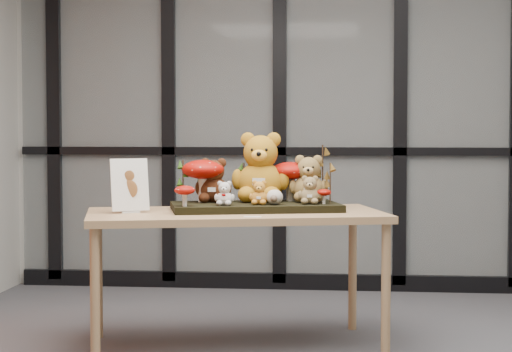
# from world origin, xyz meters

# --- Properties ---
(room_shell) EXTENTS (5.00, 5.00, 5.00)m
(room_shell) POSITION_xyz_m (0.00, 0.00, 1.68)
(room_shell) COLOR #B8B6AE
(room_shell) RESTS_ON floor
(glass_partition) EXTENTS (4.90, 0.06, 2.78)m
(glass_partition) POSITION_xyz_m (-0.00, 2.47, 1.42)
(glass_partition) COLOR #2D383F
(glass_partition) RESTS_ON floor
(display_table) EXTENTS (1.77, 1.19, 0.76)m
(display_table) POSITION_xyz_m (-0.55, 0.57, 0.70)
(display_table) COLOR tan
(display_table) RESTS_ON floor
(diorama_tray) EXTENTS (1.02, 0.68, 0.04)m
(diorama_tray) POSITION_xyz_m (-0.45, 0.66, 0.78)
(diorama_tray) COLOR black
(diorama_tray) RESTS_ON display_table
(bear_pooh_yellow) EXTENTS (0.40, 0.38, 0.44)m
(bear_pooh_yellow) POSITION_xyz_m (-0.43, 0.80, 1.02)
(bear_pooh_yellow) COLOR #B27718
(bear_pooh_yellow) RESTS_ON diorama_tray
(bear_brown_medium) EXTENTS (0.25, 0.24, 0.28)m
(bear_brown_medium) POSITION_xyz_m (-0.69, 0.72, 0.94)
(bear_brown_medium) COLOR #411E0E
(bear_brown_medium) RESTS_ON diorama_tray
(bear_tan_back) EXTENTS (0.27, 0.25, 0.29)m
(bear_tan_back) POSITION_xyz_m (-0.15, 0.80, 0.95)
(bear_tan_back) COLOR olive
(bear_tan_back) RESTS_ON diorama_tray
(bear_small_yellow) EXTENTS (0.14, 0.13, 0.15)m
(bear_small_yellow) POSITION_xyz_m (-0.41, 0.57, 0.88)
(bear_small_yellow) COLOR orange
(bear_small_yellow) RESTS_ON diorama_tray
(bear_white_bow) EXTENTS (0.13, 0.13, 0.15)m
(bear_white_bow) POSITION_xyz_m (-0.60, 0.50, 0.88)
(bear_white_bow) COLOR silver
(bear_white_bow) RESTS_ON diorama_tray
(bear_beige_small) EXTENTS (0.16, 0.15, 0.17)m
(bear_beige_small) POSITION_xyz_m (-0.14, 0.64, 0.89)
(bear_beige_small) COLOR olive
(bear_beige_small) RESTS_ON diorama_tray
(plush_cream_hedgehog) EXTENTS (0.08, 0.08, 0.09)m
(plush_cream_hedgehog) POSITION_xyz_m (-0.33, 0.58, 0.85)
(plush_cream_hedgehog) COLOR beige
(plush_cream_hedgehog) RESTS_ON diorama_tray
(mushroom_back_left) EXTENTS (0.24, 0.24, 0.27)m
(mushroom_back_left) POSITION_xyz_m (-0.75, 0.71, 0.94)
(mushroom_back_left) COLOR #930B04
(mushroom_back_left) RESTS_ON diorama_tray
(mushroom_back_right) EXTENTS (0.23, 0.23, 0.25)m
(mushroom_back_right) POSITION_xyz_m (-0.26, 0.85, 0.93)
(mushroom_back_right) COLOR #930B04
(mushroom_back_right) RESTS_ON diorama_tray
(mushroom_front_left) EXTENTS (0.11, 0.11, 0.12)m
(mushroom_front_left) POSITION_xyz_m (-0.81, 0.42, 0.86)
(mushroom_front_left) COLOR #930B04
(mushroom_front_left) RESTS_ON diorama_tray
(mushroom_front_right) EXTENTS (0.08, 0.08, 0.09)m
(mushroom_front_right) POSITION_xyz_m (-0.06, 0.65, 0.85)
(mushroom_front_right) COLOR #930B04
(mushroom_front_right) RESTS_ON diorama_tray
(sprig_green_far_left) EXTENTS (0.05, 0.05, 0.24)m
(sprig_green_far_left) POSITION_xyz_m (-0.86, 0.68, 0.92)
(sprig_green_far_left) COLOR #133B0D
(sprig_green_far_left) RESTS_ON diorama_tray
(sprig_green_mid_left) EXTENTS (0.05, 0.05, 0.23)m
(sprig_green_mid_left) POSITION_xyz_m (-0.77, 0.76, 0.92)
(sprig_green_mid_left) COLOR #133B0D
(sprig_green_mid_left) RESTS_ON diorama_tray
(sprig_dry_far_right) EXTENTS (0.05, 0.05, 0.33)m
(sprig_dry_far_right) POSITION_xyz_m (-0.07, 0.86, 0.97)
(sprig_dry_far_right) COLOR brown
(sprig_dry_far_right) RESTS_ON diorama_tray
(sprig_dry_mid_right) EXTENTS (0.05, 0.05, 0.23)m
(sprig_dry_mid_right) POSITION_xyz_m (-0.03, 0.75, 0.92)
(sprig_dry_mid_right) COLOR brown
(sprig_dry_mid_right) RESTS_ON diorama_tray
(sprig_green_centre) EXTENTS (0.05, 0.05, 0.22)m
(sprig_green_centre) POSITION_xyz_m (-0.53, 0.83, 0.91)
(sprig_green_centre) COLOR #133B0D
(sprig_green_centre) RESTS_ON diorama_tray
(sign_holder) EXTENTS (0.21, 0.15, 0.30)m
(sign_holder) POSITION_xyz_m (-1.12, 0.45, 0.90)
(sign_holder) COLOR silver
(sign_holder) RESTS_ON display_table
(label_card) EXTENTS (0.09, 0.03, 0.00)m
(label_card) POSITION_xyz_m (-0.42, 0.27, 0.76)
(label_card) COLOR white
(label_card) RESTS_ON display_table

